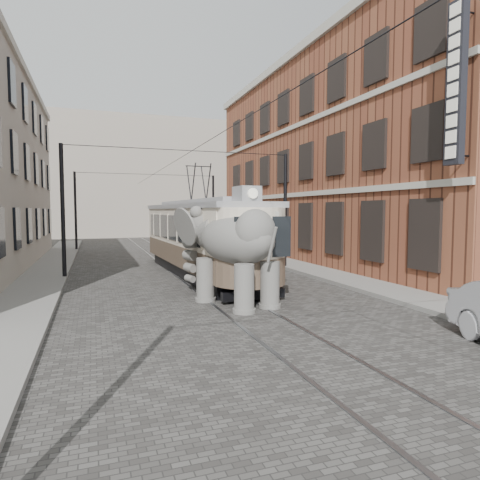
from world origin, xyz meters
name	(u,v)px	position (x,y,z in m)	size (l,w,h in m)	color
ground	(225,297)	(0.00, 0.00, 0.00)	(120.00, 120.00, 0.00)	#474441
tram_rails	(225,297)	(0.00, 0.00, 0.01)	(1.54, 80.00, 0.02)	slate
sidewalk_right	(367,285)	(6.00, 0.00, 0.07)	(2.00, 60.00, 0.15)	slate
sidewalk_left	(20,309)	(-6.50, 0.00, 0.07)	(2.00, 60.00, 0.15)	slate
brick_building	(348,164)	(11.00, 9.00, 6.00)	(8.00, 26.00, 12.00)	brown
distant_block	(129,179)	(0.00, 40.00, 7.00)	(28.00, 10.00, 14.00)	#9F9684
catenary	(188,212)	(-0.20, 5.00, 3.00)	(11.00, 30.20, 6.00)	black
tram	(199,221)	(0.37, 5.28, 2.60)	(2.70, 13.08, 5.19)	beige
elephant	(236,255)	(0.03, -1.21, 1.63)	(2.94, 5.34, 3.27)	slate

